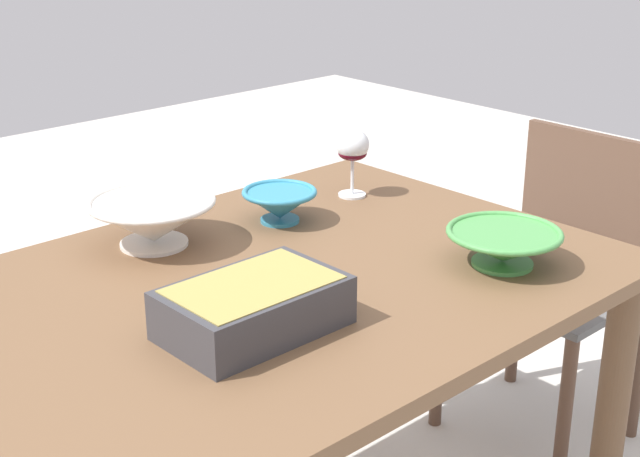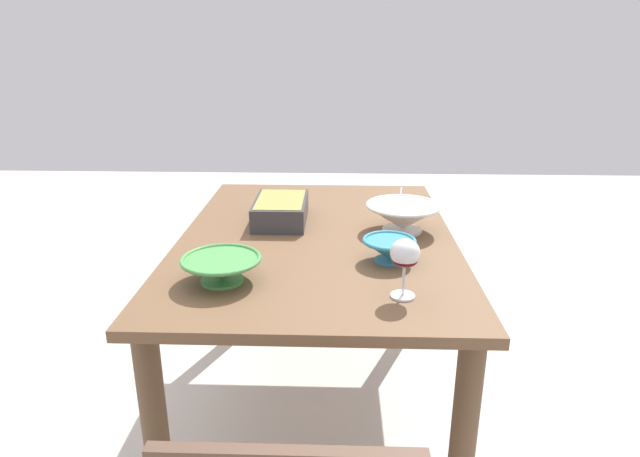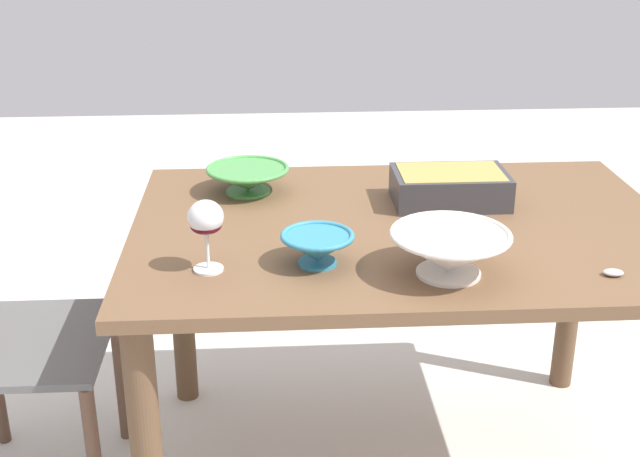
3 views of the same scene
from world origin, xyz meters
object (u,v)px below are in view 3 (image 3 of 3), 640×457
(chair, at_px, (0,335))
(casserole_dish, at_px, (450,186))
(dining_table, at_px, (402,264))
(wine_glass, at_px, (206,221))
(small_bowl, at_px, (317,247))
(serving_spoon, at_px, (635,274))
(mixing_bowl, at_px, (450,251))
(serving_bowl, at_px, (248,178))

(chair, distance_m, casserole_dish, 1.23)
(dining_table, distance_m, wine_glass, 0.58)
(small_bowl, bearing_deg, serving_spoon, 171.18)
(dining_table, height_order, casserole_dish, casserole_dish)
(chair, bearing_deg, mixing_bowl, 164.68)
(small_bowl, bearing_deg, serving_bowl, -71.41)
(casserole_dish, height_order, small_bowl, casserole_dish)
(casserole_dish, bearing_deg, chair, 7.03)
(wine_glass, distance_m, casserole_dish, 0.73)
(serving_bowl, height_order, serving_spoon, serving_bowl)
(wine_glass, relative_size, mixing_bowl, 0.62)
(chair, bearing_deg, serving_bowl, -158.09)
(dining_table, xyz_separation_m, serving_bowl, (0.39, -0.25, 0.15))
(small_bowl, distance_m, serving_bowl, 0.51)
(wine_glass, relative_size, small_bowl, 0.99)
(dining_table, height_order, mixing_bowl, mixing_bowl)
(mixing_bowl, distance_m, small_bowl, 0.29)
(wine_glass, height_order, casserole_dish, wine_glass)
(dining_table, height_order, serving_spoon, serving_spoon)
(chair, relative_size, small_bowl, 5.00)
(small_bowl, height_order, serving_spoon, small_bowl)
(serving_bowl, bearing_deg, chair, 21.91)
(chair, bearing_deg, dining_table, -179.76)
(casserole_dish, relative_size, serving_spoon, 1.27)
(chair, bearing_deg, casserole_dish, -172.97)
(serving_spoon, bearing_deg, casserole_dish, -56.92)
(dining_table, distance_m, chair, 1.04)
(dining_table, xyz_separation_m, small_bowl, (0.23, 0.23, 0.15))
(chair, xyz_separation_m, small_bowl, (-0.80, 0.23, 0.32))
(casserole_dish, xyz_separation_m, mixing_bowl, (0.09, 0.44, 0.01))
(wine_glass, bearing_deg, dining_table, -152.33)
(small_bowl, bearing_deg, dining_table, -135.02)
(casserole_dish, relative_size, serving_bowl, 1.32)
(dining_table, height_order, serving_bowl, serving_bowl)
(wine_glass, relative_size, serving_spoon, 0.70)
(dining_table, distance_m, serving_bowl, 0.49)
(chair, xyz_separation_m, serving_bowl, (-0.64, -0.26, 0.32))
(dining_table, relative_size, serving_bowl, 5.97)
(wine_glass, xyz_separation_m, small_bowl, (-0.24, -0.02, -0.07))
(chair, relative_size, casserole_dish, 2.77)
(dining_table, distance_m, casserole_dish, 0.26)
(wine_glass, height_order, serving_spoon, wine_glass)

